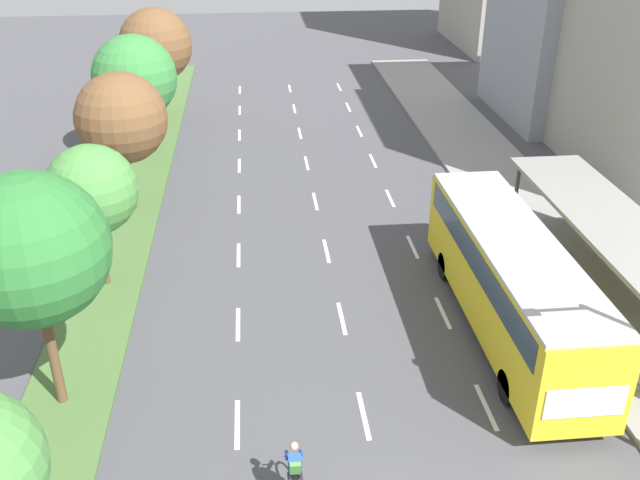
% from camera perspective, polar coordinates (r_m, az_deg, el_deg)
% --- Properties ---
extents(median_strip, '(2.60, 52.00, 0.12)m').
position_cam_1_polar(median_strip, '(33.01, -14.97, 2.82)').
color(median_strip, '#4C7038').
rests_on(median_strip, ground).
extents(sidewalk_right, '(4.50, 52.00, 0.15)m').
position_cam_1_polar(sidewalk_right, '(34.65, 15.01, 4.04)').
color(sidewalk_right, gray).
rests_on(sidewalk_right, ground).
extents(lane_divider_left, '(0.14, 45.44, 0.01)m').
position_cam_1_polar(lane_divider_left, '(30.05, -6.62, 0.99)').
color(lane_divider_left, white).
rests_on(lane_divider_left, ground).
extents(lane_divider_center, '(0.14, 45.44, 0.01)m').
position_cam_1_polar(lane_divider_center, '(30.16, 0.04, 1.29)').
color(lane_divider_center, white).
rests_on(lane_divider_center, ground).
extents(lane_divider_right, '(0.14, 45.44, 0.01)m').
position_cam_1_polar(lane_divider_right, '(30.67, 6.56, 1.57)').
color(lane_divider_right, white).
rests_on(lane_divider_right, ground).
extents(bus_shelter, '(2.90, 11.59, 2.86)m').
position_cam_1_polar(bus_shelter, '(26.46, 22.54, -0.44)').
color(bus_shelter, gray).
rests_on(bus_shelter, sidewalk_right).
extents(bus, '(2.54, 11.29, 3.37)m').
position_cam_1_polar(bus, '(23.11, 15.26, -2.75)').
color(bus, yellow).
rests_on(bus, ground).
extents(cyclist, '(0.46, 1.82, 1.71)m').
position_cam_1_polar(cyclist, '(17.43, -2.05, -18.56)').
color(cyclist, black).
rests_on(cyclist, ground).
extents(median_tree_second, '(4.04, 4.04, 6.87)m').
position_cam_1_polar(median_tree_second, '(19.11, -22.47, -0.74)').
color(median_tree_second, brown).
rests_on(median_tree_second, median_strip).
extents(median_tree_third, '(3.15, 3.15, 5.26)m').
position_cam_1_polar(median_tree_third, '(25.22, -18.05, 3.86)').
color(median_tree_third, brown).
rests_on(median_tree_third, median_strip).
extents(median_tree_fourth, '(3.87, 3.87, 6.09)m').
position_cam_1_polar(median_tree_fourth, '(31.01, -15.84, 9.48)').
color(median_tree_fourth, brown).
rests_on(median_tree_fourth, median_strip).
extents(median_tree_fifth, '(4.23, 4.23, 6.34)m').
position_cam_1_polar(median_tree_fifth, '(37.19, -14.83, 12.64)').
color(median_tree_fifth, brown).
rests_on(median_tree_fifth, median_strip).
extents(median_tree_farthest, '(4.22, 4.22, 6.56)m').
position_cam_1_polar(median_tree_farthest, '(43.34, -13.21, 15.16)').
color(median_tree_farthest, brown).
rests_on(median_tree_farthest, median_strip).
extents(building_mid_right, '(10.37, 9.62, 12.66)m').
position_cam_1_polar(building_mid_right, '(46.25, 21.68, 17.00)').
color(building_mid_right, '#8E939E').
rests_on(building_mid_right, ground).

